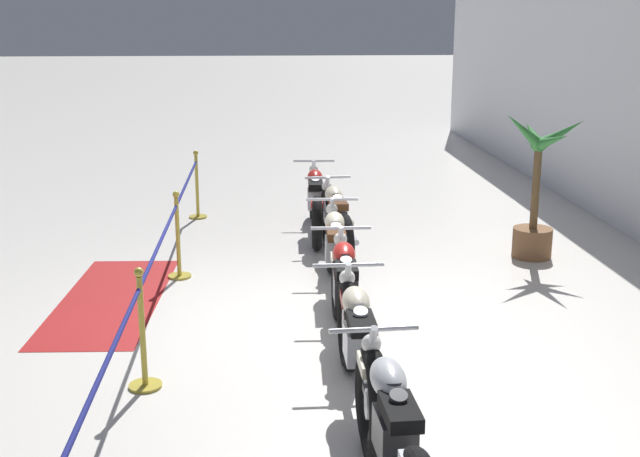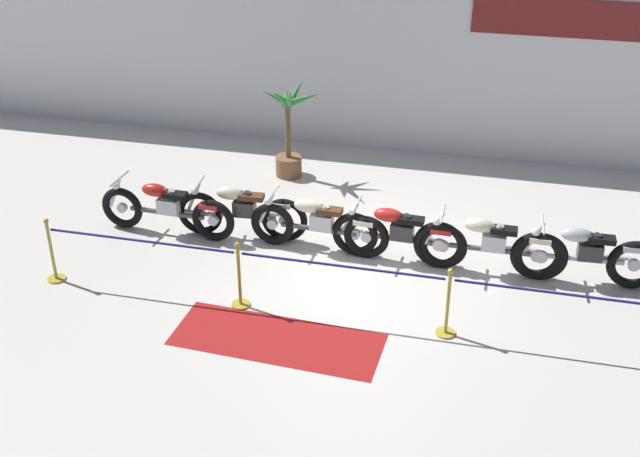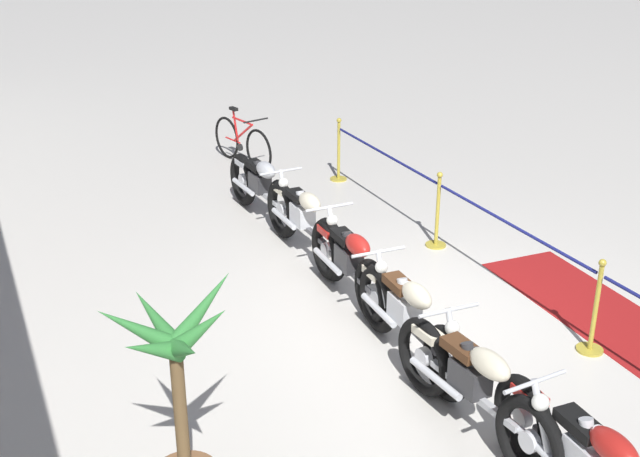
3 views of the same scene
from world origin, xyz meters
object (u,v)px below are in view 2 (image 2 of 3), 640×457
object	(u,v)px
stanchion_mid_left	(240,284)
motorcycle_cream_2	(318,225)
floor_banner	(277,339)
motorcycle_red_0	(166,209)
stanchion_far_left	(248,264)
motorcycle_cream_1	(241,211)
motorcycle_silver_5	(585,256)
potted_palm_left_of_row	(289,134)
motorcycle_red_3	(398,235)
motorcycle_cream_4	(489,245)
stanchion_mid_right	(447,312)

from	to	relation	value
stanchion_mid_left	motorcycle_cream_2	bearing A→B (deg)	68.19
floor_banner	motorcycle_red_0	bearing A→B (deg)	139.84
stanchion_far_left	motorcycle_cream_1	bearing A→B (deg)	111.27
motorcycle_silver_5	stanchion_far_left	size ratio (longest dim) A/B	0.25
motorcycle_red_0	motorcycle_silver_5	size ratio (longest dim) A/B	1.09
floor_banner	motorcycle_silver_5	bearing A→B (deg)	33.85
potted_palm_left_of_row	floor_banner	distance (m)	5.38
motorcycle_cream_2	motorcycle_silver_5	xyz separation A→B (m)	(4.12, -0.02, 0.02)
motorcycle_cream_1	motorcycle_red_3	world-z (taller)	motorcycle_cream_1
motorcycle_cream_4	potted_palm_left_of_row	distance (m)	4.81
motorcycle_red_3	motorcycle_silver_5	size ratio (longest dim) A/B	0.98
motorcycle_red_3	floor_banner	world-z (taller)	motorcycle_red_3
motorcycle_red_0	stanchion_mid_left	size ratio (longest dim) A/B	2.28
stanchion_mid_left	motorcycle_red_3	bearing A→B (deg)	41.42
motorcycle_silver_5	motorcycle_red_3	bearing A→B (deg)	-179.87
motorcycle_silver_5	stanchion_mid_left	world-z (taller)	stanchion_mid_left
potted_palm_left_of_row	stanchion_mid_right	size ratio (longest dim) A/B	1.86
motorcycle_red_3	stanchion_mid_left	bearing A→B (deg)	-138.58
motorcycle_red_3	motorcycle_cream_1	bearing A→B (deg)	176.68
stanchion_far_left	stanchion_mid_left	xyz separation A→B (m)	(-0.14, -0.00, -0.36)
motorcycle_red_0	motorcycle_cream_1	distance (m)	1.27
motorcycle_cream_2	motorcycle_cream_4	xyz separation A→B (m)	(2.71, -0.07, 0.03)
motorcycle_cream_4	potted_palm_left_of_row	xyz separation A→B (m)	(-3.93, 2.74, 0.38)
motorcycle_cream_4	motorcycle_silver_5	world-z (taller)	same
motorcycle_red_3	motorcycle_cream_4	bearing A→B (deg)	-1.66
motorcycle_red_0	stanchion_far_left	xyz separation A→B (m)	(2.01, -1.76, 0.26)
stanchion_mid_left	floor_banner	distance (m)	1.07
potted_palm_left_of_row	stanchion_mid_right	distance (m)	5.69
motorcycle_red_0	motorcycle_silver_5	bearing A→B (deg)	0.26
motorcycle_red_0	motorcycle_silver_5	distance (m)	6.72
motorcycle_cream_1	motorcycle_cream_2	world-z (taller)	motorcycle_cream_1
motorcycle_cream_4	motorcycle_red_3	bearing A→B (deg)	178.34
motorcycle_red_0	motorcycle_cream_4	bearing A→B (deg)	-0.18
motorcycle_red_0	potted_palm_left_of_row	size ratio (longest dim) A/B	1.23
motorcycle_red_0	stanchion_mid_left	bearing A→B (deg)	-43.17
floor_banner	motorcycle_cream_2	bearing A→B (deg)	93.32
motorcycle_cream_1	motorcycle_red_3	size ratio (longest dim) A/B	1.02
motorcycle_cream_2	stanchion_mid_right	size ratio (longest dim) A/B	2.20
motorcycle_silver_5	stanchion_mid_right	world-z (taller)	stanchion_mid_right
stanchion_mid_left	floor_banner	xyz separation A→B (m)	(0.75, -0.68, -0.35)
motorcycle_cream_4	stanchion_far_left	xyz separation A→B (m)	(-3.30, -1.74, 0.23)
stanchion_far_left	motorcycle_red_3	bearing A→B (deg)	43.39
stanchion_far_left	potted_palm_left_of_row	bearing A→B (deg)	98.08
motorcycle_cream_2	stanchion_far_left	world-z (taller)	stanchion_far_left
motorcycle_red_0	stanchion_mid_right	world-z (taller)	stanchion_mid_right
motorcycle_cream_2	motorcycle_cream_4	distance (m)	2.71
motorcycle_cream_4	stanchion_mid_right	world-z (taller)	stanchion_mid_right
motorcycle_red_3	floor_banner	distance (m)	2.81
stanchion_far_left	floor_banner	bearing A→B (deg)	-47.91
potted_palm_left_of_row	stanchion_far_left	xyz separation A→B (m)	(0.64, -4.49, -0.15)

